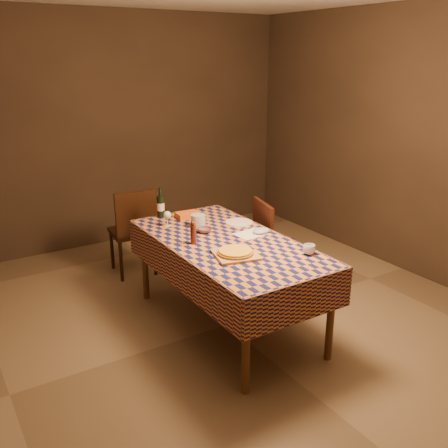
% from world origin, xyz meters
% --- Properties ---
extents(room, '(5.00, 5.10, 2.70)m').
position_xyz_m(room, '(0.00, 0.00, 1.35)').
color(room, brown).
rests_on(room, ground).
extents(dining_table, '(0.94, 1.84, 0.77)m').
position_xyz_m(dining_table, '(0.00, 0.00, 0.69)').
color(dining_table, brown).
rests_on(dining_table, ground).
extents(cutting_board, '(0.37, 0.37, 0.02)m').
position_xyz_m(cutting_board, '(-0.12, -0.30, 0.78)').
color(cutting_board, tan).
rests_on(cutting_board, dining_table).
extents(pizza, '(0.30, 0.30, 0.03)m').
position_xyz_m(pizza, '(-0.12, -0.30, 0.80)').
color(pizza, '#945A18').
rests_on(pizza, cutting_board).
extents(pepper_mill, '(0.06, 0.06, 0.19)m').
position_xyz_m(pepper_mill, '(-0.26, 0.09, 0.86)').
color(pepper_mill, '#4B1911').
rests_on(pepper_mill, dining_table).
extents(bowl, '(0.15, 0.15, 0.04)m').
position_xyz_m(bowl, '(-0.05, 0.27, 0.79)').
color(bowl, '#634753').
rests_on(bowl, dining_table).
extents(wine_glass, '(0.07, 0.07, 0.14)m').
position_xyz_m(wine_glass, '(-0.25, 0.59, 0.87)').
color(wine_glass, silver).
rests_on(wine_glass, dining_table).
extents(wine_bottle, '(0.09, 0.09, 0.28)m').
position_xyz_m(wine_bottle, '(-0.18, 0.86, 0.87)').
color(wine_bottle, black).
rests_on(wine_bottle, dining_table).
extents(deli_tub, '(0.15, 0.15, 0.11)m').
position_xyz_m(deli_tub, '(-0.02, 0.44, 0.82)').
color(deli_tub, '#B8BCBF').
rests_on(deli_tub, dining_table).
extents(takeout_container, '(0.21, 0.16, 0.05)m').
position_xyz_m(takeout_container, '(0.02, 0.71, 0.80)').
color(takeout_container, '#D25D1B').
rests_on(takeout_container, dining_table).
extents(white_plate, '(0.25, 0.25, 0.01)m').
position_xyz_m(white_plate, '(0.33, 0.32, 0.78)').
color(white_plate, white).
rests_on(white_plate, dining_table).
extents(tumbler, '(0.12, 0.12, 0.08)m').
position_xyz_m(tumbler, '(0.37, -0.57, 0.81)').
color(tumbler, white).
rests_on(tumbler, dining_table).
extents(flour_patch, '(0.27, 0.22, 0.00)m').
position_xyz_m(flour_patch, '(0.26, 0.03, 0.77)').
color(flour_patch, white).
rests_on(flour_patch, dining_table).
extents(flour_bag, '(0.16, 0.12, 0.04)m').
position_xyz_m(flour_bag, '(0.34, 0.00, 0.79)').
color(flour_bag, '#A9B4D8').
rests_on(flour_bag, dining_table).
extents(chair_far, '(0.46, 0.47, 0.93)m').
position_xyz_m(chair_far, '(-0.25, 1.39, 0.52)').
color(chair_far, black).
rests_on(chair_far, ground).
extents(chair_right, '(0.52, 0.51, 0.93)m').
position_xyz_m(chair_right, '(0.69, 0.28, 0.52)').
color(chair_right, black).
rests_on(chair_right, ground).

